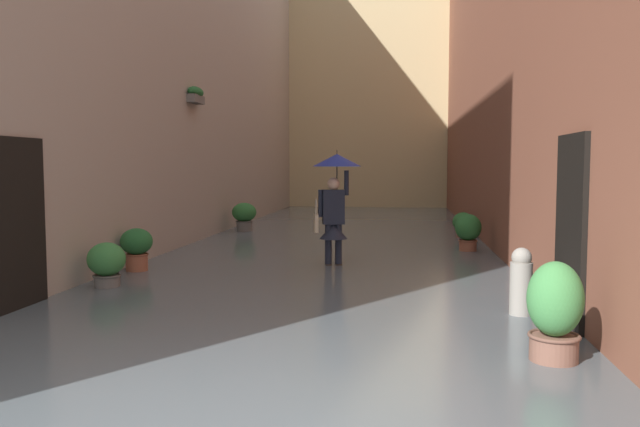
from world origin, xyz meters
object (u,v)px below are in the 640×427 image
object	(u,v)px
potted_plant_near_right	(244,216)
potted_plant_far_right	(107,264)
potted_plant_mid_left	(468,231)
potted_plant_far_left	(463,225)
mooring_bollard	(521,285)
person_wading	(335,191)
potted_plant_mid_right	(137,248)
potted_plant_near_left	(555,314)

from	to	relation	value
potted_plant_near_right	potted_plant_far_right	bearing A→B (deg)	89.34
potted_plant_mid_left	potted_plant_far_right	bearing A→B (deg)	39.24
potted_plant_near_right	potted_plant_far_left	bearing A→B (deg)	171.40
mooring_bollard	person_wading	bearing A→B (deg)	-53.58
potted_plant_mid_left	potted_plant_far_left	bearing A→B (deg)	-93.03
person_wading	potted_plant_mid_left	size ratio (longest dim) A/B	2.49
person_wading	potted_plant_far_left	distance (m)	5.33
potted_plant_mid_left	potted_plant_far_left	world-z (taller)	potted_plant_mid_left
person_wading	potted_plant_mid_right	xyz separation A→B (m)	(3.22, 1.08, -0.92)
potted_plant_mid_left	potted_plant_near_left	distance (m)	7.41
potted_plant_far_right	potted_plant_near_right	distance (m)	7.82
potted_plant_near_left	mooring_bollard	distance (m)	1.79
potted_plant_near_left	potted_plant_far_left	bearing A→B (deg)	-90.74
potted_plant_mid_left	mooring_bollard	size ratio (longest dim) A/B	0.96
person_wading	potted_plant_far_left	size ratio (longest dim) A/B	2.98
mooring_bollard	potted_plant_far_left	bearing A→B (deg)	-90.67
potted_plant_far_left	potted_plant_mid_right	world-z (taller)	potted_plant_mid_right
potted_plant_mid_left	person_wading	bearing A→B (deg)	40.05
person_wading	potted_plant_far_right	world-z (taller)	person_wading
potted_plant_far_left	potted_plant_near_right	world-z (taller)	potted_plant_near_right
person_wading	potted_plant_far_left	xyz separation A→B (m)	(-2.67, -4.51, -0.98)
person_wading	mooring_bollard	xyz separation A→B (m)	(-2.57, 3.49, -0.95)
potted_plant_mid_right	mooring_bollard	size ratio (longest dim) A/B	0.90
potted_plant_far_right	potted_plant_near_left	xyz separation A→B (m)	(-5.62, 2.82, 0.10)
potted_plant_far_left	potted_plant_mid_right	bearing A→B (deg)	43.51
potted_plant_far_left	mooring_bollard	bearing A→B (deg)	89.33
person_wading	potted_plant_mid_left	xyz separation A→B (m)	(-2.54, -2.14, -0.90)
potted_plant_near_right	mooring_bollard	size ratio (longest dim) A/B	0.95
potted_plant_near_left	mooring_bollard	world-z (taller)	potted_plant_near_left
person_wading	mooring_bollard	size ratio (longest dim) A/B	2.39
potted_plant_near_left	potted_plant_near_right	distance (m)	11.99
potted_plant_far_left	mooring_bollard	world-z (taller)	mooring_bollard
potted_plant_far_right	potted_plant_far_left	bearing A→B (deg)	-129.54
potted_plant_far_left	person_wading	bearing A→B (deg)	59.38
potted_plant_mid_right	mooring_bollard	xyz separation A→B (m)	(-5.79, 2.41, -0.03)
potted_plant_far_right	potted_plant_far_left	distance (m)	9.03
potted_plant_near_left	potted_plant_near_right	size ratio (longest dim) A/B	1.18
potted_plant_mid_left	potted_plant_mid_right	distance (m)	6.60
potted_plant_far_left	potted_plant_far_right	bearing A→B (deg)	50.46
potted_plant_far_left	potted_plant_near_left	size ratio (longest dim) A/B	0.71
potted_plant_near_left	potted_plant_mid_right	bearing A→B (deg)	-36.06
potted_plant_mid_right	mooring_bollard	bearing A→B (deg)	157.42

